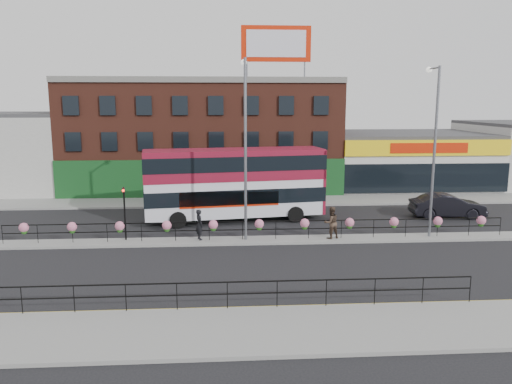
{
  "coord_description": "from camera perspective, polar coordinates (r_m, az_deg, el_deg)",
  "views": [
    {
      "loc": [
        -2.08,
        -28.98,
        8.31
      ],
      "look_at": [
        0.0,
        3.0,
        2.5
      ],
      "focal_mm": 35.0,
      "sensor_mm": 36.0,
      "label": 1
    }
  ],
  "objects": [
    {
      "name": "north_pavement",
      "position": [
        41.85,
        -0.8,
        -1.07
      ],
      "size": [
        60.0,
        4.0,
        0.15
      ],
      "primitive_type": "cube",
      "color": "gray",
      "rests_on": "ground"
    },
    {
      "name": "yellow_line_outer",
      "position": [
        20.93,
        2.35,
        -13.11
      ],
      "size": [
        60.0,
        0.1,
        0.01
      ],
      "primitive_type": "cube",
      "color": "gold",
      "rests_on": "ground"
    },
    {
      "name": "south_railing",
      "position": [
        20.26,
        -3.31,
        -11.01
      ],
      "size": [
        20.04,
        0.05,
        1.12
      ],
      "color": "black",
      "rests_on": "south_pavement"
    },
    {
      "name": "ground",
      "position": [
        30.22,
        0.37,
        -5.69
      ],
      "size": [
        120.0,
        120.0,
        0.0
      ],
      "primitive_type": "plane",
      "color": "black",
      "rests_on": "ground"
    },
    {
      "name": "median_railing",
      "position": [
        29.95,
        0.37,
        -3.76
      ],
      "size": [
        30.04,
        0.56,
        1.23
      ],
      "color": "black",
      "rests_on": "median"
    },
    {
      "name": "billboard",
      "position": [
        44.47,
        2.31,
        16.56
      ],
      "size": [
        6.0,
        0.29,
        4.4
      ],
      "color": "red",
      "rests_on": "brick_building"
    },
    {
      "name": "traffic_light_median",
      "position": [
        30.53,
        -14.83,
        -1.1
      ],
      "size": [
        0.15,
        0.28,
        3.65
      ],
      "color": "black",
      "rests_on": "median"
    },
    {
      "name": "double_decker_bus",
      "position": [
        34.93,
        -2.4,
        1.71
      ],
      "size": [
        12.82,
        4.71,
        5.07
      ],
      "color": "silver",
      "rests_on": "ground"
    },
    {
      "name": "pedestrian_b",
      "position": [
        30.47,
        8.58,
        -3.47
      ],
      "size": [
        1.41,
        1.33,
        1.96
      ],
      "primitive_type": "imported",
      "rotation": [
        0.0,
        0.0,
        3.47
      ],
      "color": "#433226",
      "rests_on": "median"
    },
    {
      "name": "median",
      "position": [
        30.2,
        0.37,
        -5.55
      ],
      "size": [
        60.0,
        1.6,
        0.15
      ],
      "primitive_type": "cube",
      "color": "gray",
      "rests_on": "ground"
    },
    {
      "name": "supermarket",
      "position": [
        52.42,
        16.51,
        3.65
      ],
      "size": [
        15.0,
        12.25,
        5.3
      ],
      "color": "silver",
      "rests_on": "ground"
    },
    {
      "name": "south_pavement",
      "position": [
        18.99,
        3.05,
        -15.45
      ],
      "size": [
        60.0,
        4.0,
        0.15
      ],
      "primitive_type": "cube",
      "color": "gray",
      "rests_on": "ground"
    },
    {
      "name": "lamp_column_east",
      "position": [
        31.91,
        19.62,
        5.95
      ],
      "size": [
        0.37,
        1.8,
        10.27
      ],
      "color": "slate",
      "rests_on": "median"
    },
    {
      "name": "pedestrian_a",
      "position": [
        30.08,
        -6.48,
        -3.72
      ],
      "size": [
        0.98,
        0.91,
        1.84
      ],
      "primitive_type": "imported",
      "rotation": [
        0.0,
        0.0,
        1.96
      ],
      "color": "black",
      "rests_on": "median"
    },
    {
      "name": "lamp_column_west",
      "position": [
        29.37,
        -1.25,
        6.67
      ],
      "size": [
        0.38,
        1.87,
        10.66
      ],
      "color": "slate",
      "rests_on": "median"
    },
    {
      "name": "car",
      "position": [
        38.82,
        21.03,
        -1.48
      ],
      "size": [
        2.5,
        5.47,
        1.72
      ],
      "primitive_type": "imported",
      "rotation": [
        0.0,
        0.0,
        1.51
      ],
      "color": "black",
      "rests_on": "ground"
    },
    {
      "name": "brick_building",
      "position": [
        49.08,
        -5.99,
        6.5
      ],
      "size": [
        25.0,
        12.21,
        10.3
      ],
      "color": "brown",
      "rests_on": "ground"
    },
    {
      "name": "yellow_line_inner",
      "position": [
        21.1,
        2.29,
        -12.92
      ],
      "size": [
        60.0,
        0.1,
        0.01
      ],
      "primitive_type": "cube",
      "color": "gold",
      "rests_on": "ground"
    }
  ]
}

